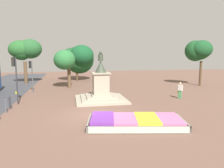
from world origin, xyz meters
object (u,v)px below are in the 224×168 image
(traffic_light_far_corner, at_px, (31,71))
(kerb_bollard_north, at_px, (10,102))
(statue_monument, at_px, (101,90))
(pedestrian_with_handbag, at_px, (180,89))
(flower_planter, at_px, (135,122))
(kerb_bollard_mid_b, at_px, (6,106))
(traffic_light_mid_block, at_px, (15,72))

(traffic_light_far_corner, height_order, kerb_bollard_north, traffic_light_far_corner)
(statue_monument, relative_size, pedestrian_with_handbag, 2.92)
(flower_planter, height_order, kerb_bollard_mid_b, kerb_bollard_mid_b)
(flower_planter, height_order, traffic_light_mid_block, traffic_light_mid_block)
(pedestrian_with_handbag, relative_size, kerb_bollard_north, 1.57)
(traffic_light_far_corner, relative_size, pedestrian_with_handbag, 2.21)
(traffic_light_mid_block, height_order, kerb_bollard_mid_b, traffic_light_mid_block)
(statue_monument, distance_m, kerb_bollard_north, 8.03)
(kerb_bollard_north, bearing_deg, traffic_light_far_corner, 85.49)
(kerb_bollard_north, bearing_deg, kerb_bollard_mid_b, -90.47)
(traffic_light_far_corner, bearing_deg, traffic_light_mid_block, -94.10)
(statue_monument, height_order, traffic_light_mid_block, statue_monument)
(statue_monument, bearing_deg, flower_planter, -82.22)
(flower_planter, distance_m, pedestrian_with_handbag, 9.87)
(flower_planter, distance_m, traffic_light_far_corner, 15.77)
(statue_monument, relative_size, traffic_light_far_corner, 1.32)
(flower_planter, height_order, traffic_light_far_corner, traffic_light_far_corner)
(flower_planter, bearing_deg, pedestrian_with_handbag, 46.15)
(kerb_bollard_mid_b, bearing_deg, traffic_light_mid_block, 86.40)
(flower_planter, bearing_deg, traffic_light_mid_block, 139.01)
(statue_monument, bearing_deg, traffic_light_far_corner, 143.36)
(kerb_bollard_mid_b, bearing_deg, kerb_bollard_north, 89.53)
(kerb_bollard_north, bearing_deg, traffic_light_mid_block, 84.07)
(pedestrian_with_handbag, distance_m, kerb_bollard_mid_b, 15.87)
(flower_planter, bearing_deg, traffic_light_far_corner, 122.10)
(flower_planter, xyz_separation_m, traffic_light_mid_block, (-8.70, 7.56, 2.61))
(traffic_light_far_corner, height_order, kerb_bollard_mid_b, traffic_light_far_corner)
(pedestrian_with_handbag, bearing_deg, traffic_light_mid_block, 178.33)
(flower_planter, distance_m, statue_monument, 7.96)
(traffic_light_far_corner, xyz_separation_m, pedestrian_with_handbag, (15.11, -6.11, -1.63))
(flower_planter, distance_m, kerb_bollard_north, 10.68)
(statue_monument, height_order, kerb_bollard_north, statue_monument)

